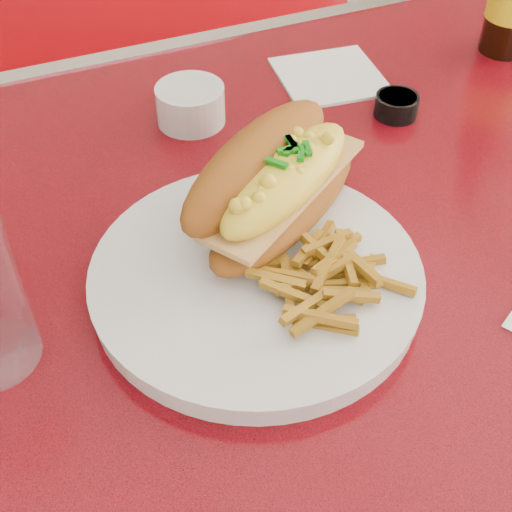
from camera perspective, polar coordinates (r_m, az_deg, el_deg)
name	(u,v)px	position (r m, az deg, el deg)	size (l,w,h in m)	color
diner_table	(304,314)	(0.86, 3.82, -4.69)	(1.23, 0.83, 0.77)	red
booth_bench_far	(138,160)	(1.65, -9.39, 7.55)	(1.20, 0.51, 0.90)	#A60B13
dinner_plate	(256,278)	(0.65, 0.00, -1.75)	(0.40, 0.40, 0.02)	silver
mac_hoagie	(275,182)	(0.68, 1.57, 5.98)	(0.25, 0.22, 0.10)	#914F17
fries_pile	(322,277)	(0.63, 5.26, -1.65)	(0.10, 0.09, 0.03)	#BE8720
fork	(280,217)	(0.70, 1.91, 3.14)	(0.10, 0.14, 0.00)	silver
gravy_ramekin	(190,103)	(0.87, -5.27, 12.06)	(0.09, 0.09, 0.05)	silver
sauce_cup_right	(397,105)	(0.90, 11.19, 11.80)	(0.07, 0.07, 0.03)	black
paper_napkin	(330,76)	(0.97, 5.93, 14.11)	(0.13, 0.13, 0.00)	white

